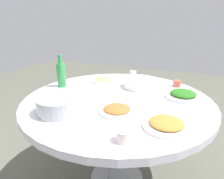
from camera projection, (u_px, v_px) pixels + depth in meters
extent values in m
plane|color=#57584B|center=(117.00, 179.00, 1.65)|extent=(8.00, 8.00, 0.00)
cylinder|color=#99999E|center=(117.00, 177.00, 1.64)|extent=(0.43, 0.43, 0.03)
cylinder|color=#99999E|center=(117.00, 142.00, 1.53)|extent=(0.14, 0.14, 0.67)
cylinder|color=silver|center=(117.00, 100.00, 1.41)|extent=(1.32, 1.32, 0.04)
cylinder|color=#B2B5BA|center=(60.00, 105.00, 1.16)|extent=(0.27, 0.27, 0.10)
ellipsoid|color=white|center=(59.00, 104.00, 1.16)|extent=(0.22, 0.22, 0.11)
cube|color=white|center=(71.00, 94.00, 1.18)|extent=(0.15, 0.13, 0.01)
cylinder|color=white|center=(141.00, 83.00, 1.60)|extent=(0.28, 0.28, 0.07)
cylinder|color=black|center=(141.00, 84.00, 1.61)|extent=(0.24, 0.24, 0.05)
cylinder|color=silver|center=(141.00, 80.00, 1.60)|extent=(0.30, 0.05, 0.01)
cylinder|color=silver|center=(103.00, 81.00, 1.75)|extent=(0.19, 0.19, 0.02)
ellipsoid|color=tan|center=(103.00, 79.00, 1.74)|extent=(0.13, 0.13, 0.03)
cylinder|color=white|center=(166.00, 126.00, 1.01)|extent=(0.25, 0.25, 0.02)
ellipsoid|color=#B87830|center=(166.00, 123.00, 1.00)|extent=(0.18, 0.18, 0.03)
cylinder|color=white|center=(117.00, 111.00, 1.16)|extent=(0.21, 0.21, 0.02)
ellipsoid|color=#9D5F2C|center=(117.00, 109.00, 1.16)|extent=(0.16, 0.16, 0.03)
cylinder|color=silver|center=(183.00, 97.00, 1.39)|extent=(0.24, 0.24, 0.02)
ellipsoid|color=#26681A|center=(183.00, 93.00, 1.38)|extent=(0.18, 0.18, 0.05)
cylinder|color=silver|center=(79.00, 91.00, 1.49)|extent=(0.24, 0.24, 0.03)
ellipsoid|color=tan|center=(79.00, 89.00, 1.48)|extent=(0.18, 0.18, 0.03)
cylinder|color=green|center=(61.00, 75.00, 1.60)|extent=(0.07, 0.07, 0.20)
cylinder|color=green|center=(60.00, 59.00, 1.56)|extent=(0.03, 0.03, 0.07)
cylinder|color=beige|center=(124.00, 136.00, 0.89)|extent=(0.07, 0.07, 0.06)
cylinder|color=silver|center=(133.00, 75.00, 1.87)|extent=(0.06, 0.06, 0.07)
cylinder|color=#BC5338|center=(177.00, 84.00, 1.62)|extent=(0.06, 0.06, 0.05)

